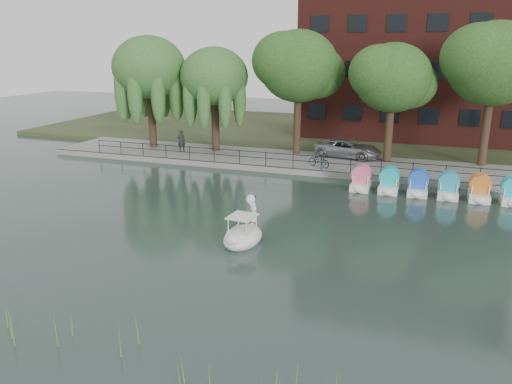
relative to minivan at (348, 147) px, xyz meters
The scene contains 17 objects.
ground_plane 18.17m from the minivan, 99.70° to the right, with size 120.00×120.00×0.00m, color #394B48.
promenade 3.72m from the minivan, 148.47° to the right, with size 40.00×6.00×0.40m, color gray.
kerb 5.80m from the minivan, 122.35° to the right, with size 40.00×0.25×0.40m, color gray.
land_strip 12.54m from the minivan, 104.14° to the left, with size 60.00×22.00×0.36m, color #47512D.
railing 5.54m from the minivan, 123.45° to the right, with size 32.00×0.05×1.00m.
apartment_building 15.12m from the minivan, 71.94° to the left, with size 20.00×10.07×18.00m.
willow_left 17.09m from the minivan, behind, with size 5.88×5.88×9.01m.
willow_mid 11.74m from the minivan, behind, with size 5.32×5.32×8.15m.
broadleaf_center 7.14m from the minivan, behind, with size 6.00×6.00×9.25m.
broadleaf_right 5.99m from the minivan, ahead, with size 5.40×5.40×8.32m.
broadleaf_far 11.32m from the minivan, ahead, with size 6.30×6.30×9.71m.
minivan is the anchor object (origin of this frame).
bicycle 4.01m from the minivan, 110.51° to the right, with size 1.72×0.60×1.00m, color gray.
pedestrian 13.16m from the minivan, behind, with size 0.71×0.48×1.98m, color black.
swan_boat 17.73m from the minivan, 96.02° to the right, with size 1.80×2.62×2.09m.
pedal_boat_row 9.41m from the minivan, 48.35° to the right, with size 9.65×1.70×1.40m.
reed_bank 27.40m from the minivan, 92.21° to the right, with size 24.00×2.40×1.20m.
Camera 1 is at (8.75, -19.59, 8.78)m, focal length 35.00 mm.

